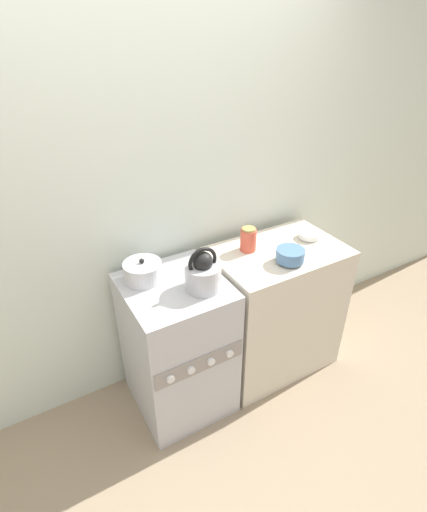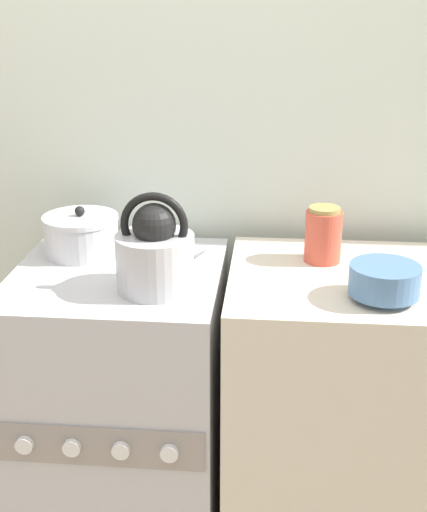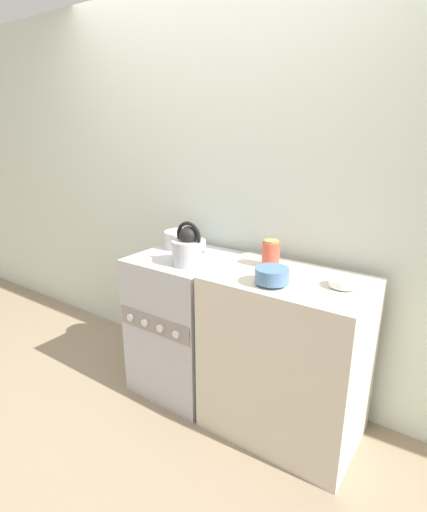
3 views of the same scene
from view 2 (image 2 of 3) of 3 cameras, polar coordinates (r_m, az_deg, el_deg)
The scene contains 7 objects.
wall_back at distance 2.14m, azimuth -6.15°, elevation 10.94°, with size 7.00×0.06×2.50m.
stove at distance 2.11m, azimuth -7.19°, elevation -12.69°, with size 0.55×0.60×0.91m.
counter at distance 2.08m, azimuth 12.84°, elevation -13.47°, with size 0.82×0.55×0.92m.
kettle at distance 1.75m, azimuth -4.64°, elevation 0.21°, with size 0.24×0.19×0.25m.
cooking_pot at distance 2.03m, azimuth -10.53°, elevation 1.69°, with size 0.21×0.21×0.14m.
enamel_bowl at distance 1.71m, azimuth 13.52°, elevation -1.91°, with size 0.17×0.17×0.09m.
storage_jar at distance 1.91m, azimuth 8.78°, elevation 1.68°, with size 0.10×0.10×0.15m.
Camera 2 is at (0.42, -1.43, 1.62)m, focal length 50.00 mm.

